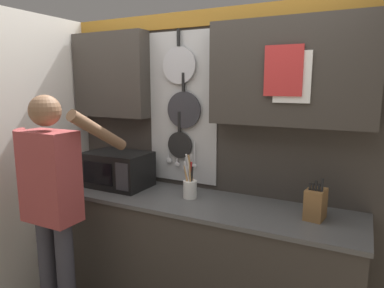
# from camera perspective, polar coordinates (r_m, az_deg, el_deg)

# --- Properties ---
(base_cabinet_counter) EXTENTS (2.46, 0.62, 0.91)m
(base_cabinet_counter) POSITION_cam_1_polar(r_m,az_deg,el_deg) (2.76, -0.86, -18.15)
(base_cabinet_counter) COLOR #38332D
(base_cabinet_counter) RESTS_ON ground_plane
(back_wall_unit) EXTENTS (3.03, 0.23, 2.30)m
(back_wall_unit) POSITION_cam_1_polar(r_m,az_deg,el_deg) (2.68, 2.30, 3.64)
(back_wall_unit) COLOR #38332D
(back_wall_unit) RESTS_ON ground_plane
(side_wall) EXTENTS (0.04, 1.60, 2.30)m
(side_wall) POSITION_cam_1_polar(r_m,az_deg,el_deg) (3.02, -26.27, -2.52)
(side_wall) COLOR silver
(side_wall) RESTS_ON ground_plane
(microwave) EXTENTS (0.52, 0.36, 0.29)m
(microwave) POSITION_cam_1_polar(r_m,az_deg,el_deg) (2.92, -12.26, -4.13)
(microwave) COLOR black
(microwave) RESTS_ON base_cabinet_counter
(knife_block) EXTENTS (0.13, 0.16, 0.28)m
(knife_block) POSITION_cam_1_polar(r_m,az_deg,el_deg) (2.31, 19.89, -9.34)
(knife_block) COLOR brown
(knife_block) RESTS_ON base_cabinet_counter
(utensil_crock) EXTENTS (0.10, 0.10, 0.34)m
(utensil_crock) POSITION_cam_1_polar(r_m,az_deg,el_deg) (2.57, -0.34, -7.05)
(utensil_crock) COLOR white
(utensil_crock) RESTS_ON base_cabinet_counter
(person) EXTENTS (0.54, 0.61, 1.68)m
(person) POSITION_cam_1_polar(r_m,az_deg,el_deg) (2.54, -22.23, -7.88)
(person) COLOR #383842
(person) RESTS_ON ground_plane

